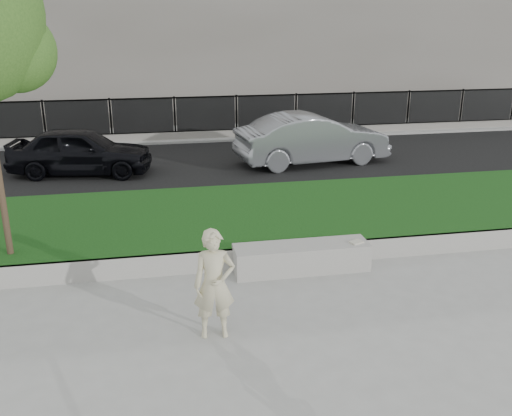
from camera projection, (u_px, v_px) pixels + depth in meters
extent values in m
plane|color=gray|center=(253.00, 296.00, 9.33)|extent=(90.00, 90.00, 0.00)
cube|color=black|center=(228.00, 222.00, 12.05)|extent=(34.00, 4.00, 0.40)
cube|color=gray|center=(243.00, 259.00, 10.23)|extent=(34.00, 0.08, 0.40)
cube|color=black|center=(202.00, 165.00, 17.22)|extent=(34.00, 7.00, 0.04)
cube|color=gray|center=(191.00, 134.00, 21.39)|extent=(34.00, 3.00, 0.12)
cube|color=slate|center=(193.00, 135.00, 20.40)|extent=(32.00, 0.30, 0.24)
cube|color=black|center=(192.00, 117.00, 20.20)|extent=(32.00, 0.04, 1.50)
cube|color=black|center=(191.00, 97.00, 19.97)|extent=(32.00, 0.05, 0.05)
cube|color=black|center=(192.00, 131.00, 20.36)|extent=(32.00, 0.05, 0.05)
cube|color=gray|center=(301.00, 258.00, 10.17)|extent=(2.42, 0.60, 0.49)
imported|color=beige|center=(214.00, 284.00, 7.95)|extent=(0.61, 0.42, 1.61)
cube|color=beige|center=(356.00, 242.00, 10.18)|extent=(0.28, 0.24, 0.03)
sphere|color=#2F551C|center=(15.00, 51.00, 9.13)|extent=(1.32, 1.32, 1.32)
imported|color=black|center=(80.00, 151.00, 15.98)|extent=(4.13, 2.19, 1.34)
imported|color=gray|center=(312.00, 139.00, 17.13)|extent=(4.76, 2.24, 1.51)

